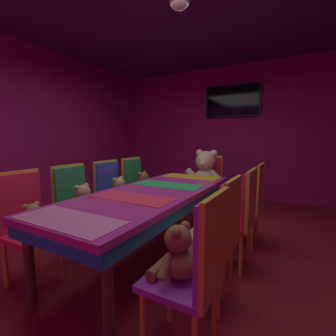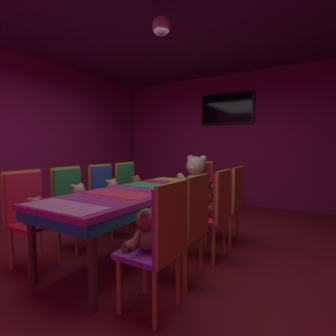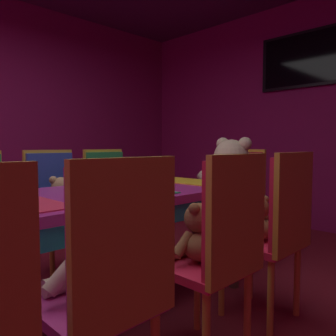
% 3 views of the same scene
% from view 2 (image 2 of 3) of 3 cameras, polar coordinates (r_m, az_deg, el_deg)
% --- Properties ---
extents(ground_plane, '(7.90, 7.90, 0.00)m').
position_cam_2_polar(ground_plane, '(3.22, -6.40, -17.88)').
color(ground_plane, maroon).
extents(wall_back, '(5.20, 0.12, 2.80)m').
position_cam_2_polar(wall_back, '(5.85, 13.01, 6.19)').
color(wall_back, '#8C1959').
rests_on(wall_back, ground_plane).
extents(wall_left, '(0.12, 6.40, 2.80)m').
position_cam_2_polar(wall_left, '(5.01, -31.05, 5.92)').
color(wall_left, '#8C1959').
rests_on(wall_left, ground_plane).
extents(ceiling_panel, '(5.20, 6.40, 0.04)m').
position_cam_2_polar(ceiling_panel, '(3.36, -6.91, 32.43)').
color(ceiling_panel, '#4C1E4C').
extents(banquet_table, '(0.90, 2.35, 0.75)m').
position_cam_2_polar(banquet_table, '(3.03, -6.51, -6.37)').
color(banquet_table, '#B22D8C').
rests_on(banquet_table, ground_plane).
extents(chair_left_0, '(0.42, 0.41, 0.98)m').
position_cam_2_polar(chair_left_0, '(3.10, -28.58, -7.75)').
color(chair_left_0, red).
rests_on(chair_left_0, ground_plane).
extents(teddy_left_0, '(0.22, 0.28, 0.27)m').
position_cam_2_polar(teddy_left_0, '(2.98, -27.16, -8.62)').
color(teddy_left_0, '#9E7247').
rests_on(teddy_left_0, chair_left_0).
extents(chair_left_1, '(0.42, 0.41, 0.98)m').
position_cam_2_polar(chair_left_1, '(3.43, -20.65, -6.33)').
color(chair_left_1, '#268C4C').
rests_on(chair_left_1, ground_plane).
extents(teddy_left_1, '(0.27, 0.35, 0.33)m').
position_cam_2_polar(teddy_left_1, '(3.31, -19.07, -6.59)').
color(teddy_left_1, tan).
rests_on(teddy_left_1, chair_left_1).
extents(chair_left_2, '(0.42, 0.41, 0.98)m').
position_cam_2_polar(chair_left_2, '(3.79, -13.82, -5.12)').
color(chair_left_2, '#2D47B2').
rests_on(chair_left_2, ground_plane).
extents(teddy_left_2, '(0.27, 0.35, 0.33)m').
position_cam_2_polar(teddy_left_2, '(3.69, -12.20, -5.32)').
color(teddy_left_2, tan).
rests_on(teddy_left_2, chair_left_2).
extents(chair_left_3, '(0.42, 0.41, 0.98)m').
position_cam_2_polar(chair_left_3, '(4.18, -8.66, -4.14)').
color(chair_left_3, '#268C4C').
rests_on(chair_left_3, ground_plane).
extents(teddy_left_3, '(0.27, 0.35, 0.33)m').
position_cam_2_polar(teddy_left_3, '(4.09, -7.07, -4.28)').
color(teddy_left_3, brown).
rests_on(teddy_left_3, chair_left_3).
extents(chair_right_0, '(0.42, 0.41, 0.98)m').
position_cam_2_polar(chair_right_0, '(1.93, -1.11, -14.59)').
color(chair_right_0, purple).
rests_on(chair_right_0, ground_plane).
extents(teddy_right_0, '(0.27, 0.34, 0.32)m').
position_cam_2_polar(teddy_right_0, '(2.00, -4.76, -13.81)').
color(teddy_right_0, brown).
rests_on(teddy_right_0, chair_right_0).
extents(chair_right_1, '(0.42, 0.41, 0.98)m').
position_cam_2_polar(chair_right_1, '(2.37, 4.89, -10.92)').
color(chair_right_1, '#CC338C').
rests_on(chair_right_1, ground_plane).
extents(teddy_right_1, '(0.27, 0.34, 0.32)m').
position_cam_2_polar(teddy_right_1, '(2.43, 1.74, -10.45)').
color(teddy_right_1, beige).
rests_on(teddy_right_1, chair_right_1).
extents(chair_right_2, '(0.42, 0.41, 0.98)m').
position_cam_2_polar(chair_right_2, '(2.88, 10.60, -8.17)').
color(chair_right_2, red).
rests_on(chair_right_2, ground_plane).
extents(teddy_right_2, '(0.24, 0.31, 0.29)m').
position_cam_2_polar(teddy_right_2, '(2.93, 7.93, -8.12)').
color(teddy_right_2, brown).
rests_on(teddy_right_2, chair_right_2).
extents(chair_right_3, '(0.42, 0.41, 0.98)m').
position_cam_2_polar(chair_right_3, '(3.38, 13.89, -6.31)').
color(chair_right_3, red).
rests_on(chair_right_3, ground_plane).
extents(teddy_right_3, '(0.22, 0.28, 0.26)m').
position_cam_2_polar(teddy_right_3, '(3.43, 11.60, -6.54)').
color(teddy_right_3, brown).
rests_on(teddy_right_3, chair_right_3).
extents(throne_chair, '(0.41, 0.42, 0.98)m').
position_cam_2_polar(throne_chair, '(4.51, 6.96, -3.48)').
color(throne_chair, red).
rests_on(throne_chair, ground_plane).
extents(king_teddy_bear, '(0.67, 0.52, 0.63)m').
position_cam_2_polar(king_teddy_bear, '(4.34, 6.07, -2.03)').
color(king_teddy_bear, beige).
rests_on(king_teddy_bear, throne_chair).
extents(wall_tv, '(1.15, 0.06, 0.66)m').
position_cam_2_polar(wall_tv, '(5.81, 12.84, 12.63)').
color(wall_tv, black).
extents(pendant_light, '(0.20, 0.20, 0.20)m').
position_cam_2_polar(pendant_light, '(3.22, -1.51, 28.83)').
color(pendant_light, white).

